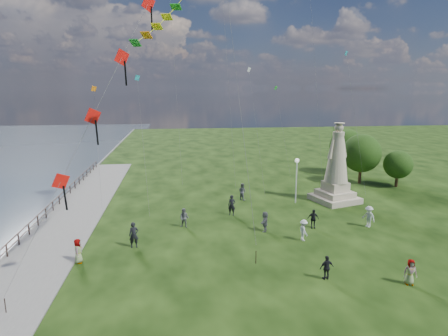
{
  "coord_description": "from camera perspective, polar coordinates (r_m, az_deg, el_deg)",
  "views": [
    {
      "loc": [
        -4.55,
        -19.6,
        11.42
      ],
      "look_at": [
        -1.0,
        8.0,
        5.5
      ],
      "focal_mm": 30.0,
      "sensor_mm": 36.0,
      "label": 1
    }
  ],
  "objects": [
    {
      "name": "person_11",
      "position": [
        30.92,
        6.25,
        -8.09
      ],
      "size": [
        1.18,
        1.68,
        1.66
      ],
      "primitive_type": "imported",
      "rotation": [
        0.0,
        0.0,
        4.34
      ],
      "color": "#595960",
      "rests_on": "ground"
    },
    {
      "name": "small_kites",
      "position": [
        43.89,
        1.59,
        15.12
      ],
      "size": [
        28.5,
        17.32,
        24.7
      ],
      "color": "teal",
      "rests_on": "ground"
    },
    {
      "name": "person_1",
      "position": [
        31.71,
        -6.07,
        -7.58
      ],
      "size": [
        0.93,
        0.75,
        1.65
      ],
      "primitive_type": "imported",
      "rotation": [
        0.0,
        0.0,
        -0.37
      ],
      "color": "#595960",
      "rests_on": "ground"
    },
    {
      "name": "person_6",
      "position": [
        34.45,
        1.2,
        -5.7
      ],
      "size": [
        0.8,
        0.65,
        1.89
      ],
      "primitive_type": "imported",
      "rotation": [
        0.0,
        0.0,
        -0.34
      ],
      "color": "black",
      "rests_on": "ground"
    },
    {
      "name": "person_0",
      "position": [
        28.5,
        -13.57,
        -9.89
      ],
      "size": [
        0.77,
        0.58,
        1.91
      ],
      "primitive_type": "imported",
      "rotation": [
        0.0,
        0.0,
        0.18
      ],
      "color": "black",
      "rests_on": "ground"
    },
    {
      "name": "red_kite_train",
      "position": [
        24.45,
        -15.63,
        14.82
      ],
      "size": [
        9.5,
        9.35,
        20.72
      ],
      "color": "black",
      "rests_on": "ground"
    },
    {
      "name": "person_2",
      "position": [
        29.59,
        12.04,
        -9.25
      ],
      "size": [
        0.67,
        1.12,
        1.65
      ],
      "primitive_type": "imported",
      "rotation": [
        0.0,
        0.0,
        1.69
      ],
      "color": "silver",
      "rests_on": "ground"
    },
    {
      "name": "person_7",
      "position": [
        39.11,
        2.8,
        -3.61
      ],
      "size": [
        0.97,
        1.02,
        1.8
      ],
      "primitive_type": "imported",
      "rotation": [
        0.0,
        0.0,
        2.24
      ],
      "color": "#595960",
      "rests_on": "ground"
    },
    {
      "name": "person_3",
      "position": [
        24.32,
        15.38,
        -14.43
      ],
      "size": [
        0.96,
        0.58,
        1.54
      ],
      "primitive_type": "imported",
      "rotation": [
        0.0,
        0.0,
        3.28
      ],
      "color": "black",
      "rests_on": "ground"
    },
    {
      "name": "person_9",
      "position": [
        32.3,
        13.43,
        -7.52
      ],
      "size": [
        1.0,
        0.59,
        1.61
      ],
      "primitive_type": "imported",
      "rotation": [
        0.0,
        0.0,
        -0.12
      ],
      "color": "black",
      "rests_on": "ground"
    },
    {
      "name": "statue",
      "position": [
        39.75,
        16.73,
        -0.64
      ],
      "size": [
        4.97,
        4.97,
        8.11
      ],
      "rotation": [
        0.0,
        0.0,
        0.3
      ],
      "color": "tan",
      "rests_on": "ground"
    },
    {
      "name": "lamppost",
      "position": [
        38.21,
        11.01,
        -0.45
      ],
      "size": [
        0.43,
        0.43,
        4.6
      ],
      "color": "silver",
      "rests_on": "ground"
    },
    {
      "name": "person_4",
      "position": [
        25.49,
        26.52,
        -13.99
      ],
      "size": [
        0.85,
        0.62,
        1.57
      ],
      "primitive_type": "imported",
      "rotation": [
        0.0,
        0.0,
        -0.2
      ],
      "color": "#595960",
      "rests_on": "ground"
    },
    {
      "name": "person_8",
      "position": [
        33.87,
        21.18,
        -6.91
      ],
      "size": [
        1.05,
        1.32,
        1.82
      ],
      "primitive_type": "imported",
      "rotation": [
        0.0,
        0.0,
        -1.13
      ],
      "color": "silver",
      "rests_on": "ground"
    },
    {
      "name": "tree_row",
      "position": [
        50.4,
        20.03,
        2.33
      ],
      "size": [
        7.55,
        11.44,
        6.07
      ],
      "color": "#382314",
      "rests_on": "ground"
    },
    {
      "name": "waterfront",
      "position": [
        32.62,
        -26.32,
        -9.91
      ],
      "size": [
        200.0,
        200.0,
        1.51
      ],
      "color": "#2F3E47",
      "rests_on": "ground"
    },
    {
      "name": "person_10",
      "position": [
        27.28,
        -21.35,
        -11.69
      ],
      "size": [
        0.51,
        0.82,
        1.68
      ],
      "primitive_type": "imported",
      "rotation": [
        0.0,
        0.0,
        1.57
      ],
      "color": "#595960",
      "rests_on": "ground"
    }
  ]
}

